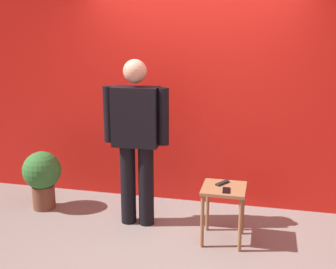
% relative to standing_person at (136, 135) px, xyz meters
% --- Properties ---
extents(ground_plane, '(12.00, 12.00, 0.00)m').
position_rel_standing_person_xyz_m(ground_plane, '(0.46, -0.50, -0.99)').
color(ground_plane, gray).
extents(back_wall_red, '(5.46, 0.12, 2.90)m').
position_rel_standing_person_xyz_m(back_wall_red, '(0.46, 0.79, 0.46)').
color(back_wall_red, red).
rests_on(back_wall_red, ground_plane).
extents(standing_person, '(0.70, 0.26, 1.76)m').
position_rel_standing_person_xyz_m(standing_person, '(0.00, 0.00, 0.00)').
color(standing_person, black).
rests_on(standing_person, ground_plane).
extents(side_table, '(0.42, 0.42, 0.57)m').
position_rel_standing_person_xyz_m(side_table, '(0.94, -0.19, -0.53)').
color(side_table, olive).
rests_on(side_table, ground_plane).
extents(cell_phone, '(0.08, 0.15, 0.01)m').
position_rel_standing_person_xyz_m(cell_phone, '(0.97, -0.28, -0.42)').
color(cell_phone, black).
rests_on(cell_phone, side_table).
extents(tv_remote, '(0.13, 0.17, 0.02)m').
position_rel_standing_person_xyz_m(tv_remote, '(0.92, -0.11, -0.41)').
color(tv_remote, black).
rests_on(tv_remote, side_table).
extents(potted_plant, '(0.44, 0.44, 0.69)m').
position_rel_standing_person_xyz_m(potted_plant, '(-1.19, 0.12, -0.58)').
color(potted_plant, brown).
rests_on(potted_plant, ground_plane).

